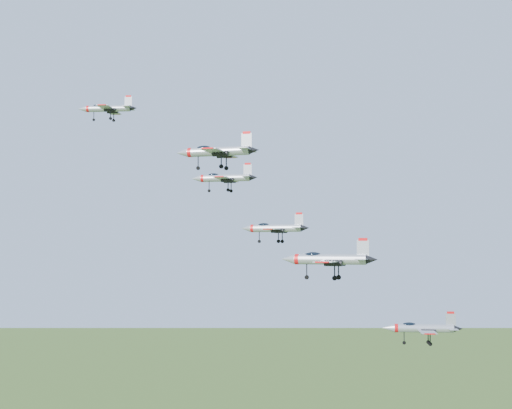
# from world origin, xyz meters

# --- Properties ---
(jet_lead) EXTENTS (11.36, 9.38, 3.04)m
(jet_lead) POSITION_xyz_m (-26.53, 14.69, 138.43)
(jet_lead) COLOR #A1A5AD
(jet_left_high) EXTENTS (11.45, 9.47, 3.06)m
(jet_left_high) POSITION_xyz_m (-2.26, 4.25, 123.99)
(jet_left_high) COLOR #A1A5AD
(jet_right_high) EXTENTS (11.48, 9.58, 3.07)m
(jet_right_high) POSITION_xyz_m (1.61, -21.57, 124.90)
(jet_right_high) COLOR #A1A5AD
(jet_left_low) EXTENTS (11.82, 9.93, 3.17)m
(jet_left_low) POSITION_xyz_m (6.18, 4.67, 115.58)
(jet_left_low) COLOR #A1A5AD
(jet_right_low) EXTENTS (13.82, 11.61, 3.71)m
(jet_right_low) POSITION_xyz_m (15.62, -11.88, 110.74)
(jet_right_low) COLOR #A1A5AD
(jet_trail) EXTENTS (11.37, 9.37, 3.04)m
(jet_trail) POSITION_xyz_m (28.81, -6.91, 100.80)
(jet_trail) COLOR #A1A5AD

